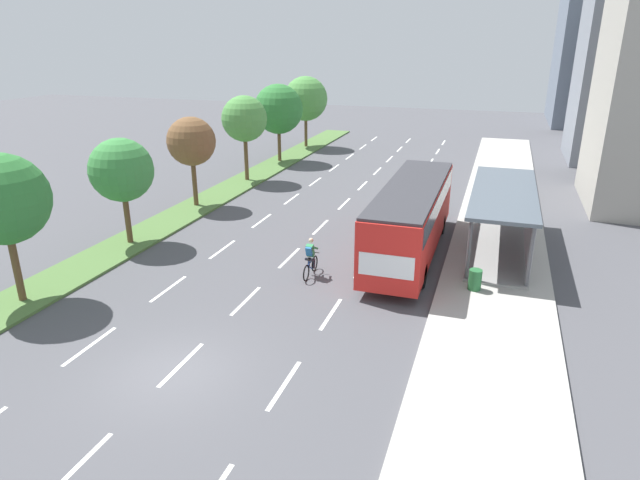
% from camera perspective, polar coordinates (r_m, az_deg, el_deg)
% --- Properties ---
extents(ground_plane, '(140.00, 140.00, 0.00)m').
position_cam_1_polar(ground_plane, '(17.92, -15.06, -13.19)').
color(ground_plane, '#4C4C51').
extents(median_strip, '(2.60, 52.00, 0.12)m').
position_cam_1_polar(median_strip, '(37.75, -9.41, 5.26)').
color(median_strip, '#4C7038').
rests_on(median_strip, ground).
extents(sidewalk_right, '(4.50, 52.00, 0.15)m').
position_cam_1_polar(sidewalk_right, '(33.64, 18.24, 2.66)').
color(sidewalk_right, '#ADAAA3').
rests_on(sidewalk_right, ground).
extents(lane_divider_left, '(0.14, 49.51, 0.01)m').
position_cam_1_polar(lane_divider_left, '(35.17, -2.97, 4.30)').
color(lane_divider_left, white).
rests_on(lane_divider_left, ground).
extents(lane_divider_center, '(0.14, 49.51, 0.01)m').
position_cam_1_polar(lane_divider_center, '(34.11, 2.53, 3.80)').
color(lane_divider_center, white).
rests_on(lane_divider_center, ground).
extents(lane_divider_right, '(0.14, 49.51, 0.01)m').
position_cam_1_polar(lane_divider_right, '(33.37, 8.33, 3.22)').
color(lane_divider_right, white).
rests_on(lane_divider_right, ground).
extents(bus_shelter, '(2.90, 9.76, 2.86)m').
position_cam_1_polar(bus_shelter, '(27.36, 18.99, 2.57)').
color(bus_shelter, gray).
rests_on(bus_shelter, sidewalk_right).
extents(bus, '(2.54, 11.29, 3.37)m').
position_cam_1_polar(bus, '(25.76, 9.50, 2.82)').
color(bus, red).
rests_on(bus, ground).
extents(cyclist, '(0.46, 1.82, 1.71)m').
position_cam_1_polar(cyclist, '(23.45, -1.01, -1.99)').
color(cyclist, black).
rests_on(cyclist, ground).
extents(median_tree_nearest, '(3.38, 3.38, 5.74)m').
position_cam_1_polar(median_tree_nearest, '(23.08, -30.20, 3.66)').
color(median_tree_nearest, brown).
rests_on(median_tree_nearest, median_strip).
extents(median_tree_second, '(3.05, 3.05, 5.18)m').
position_cam_1_polar(median_tree_second, '(27.93, -19.99, 6.84)').
color(median_tree_second, brown).
rests_on(median_tree_second, median_strip).
extents(median_tree_third, '(2.86, 2.86, 5.30)m').
position_cam_1_polar(median_tree_third, '(33.44, -13.26, 9.94)').
color(median_tree_third, brown).
rests_on(median_tree_third, median_strip).
extents(median_tree_fourth, '(3.16, 3.16, 5.90)m').
position_cam_1_polar(median_tree_fourth, '(39.13, -7.89, 12.38)').
color(median_tree_fourth, brown).
rests_on(median_tree_fourth, median_strip).
extents(median_tree_fifth, '(3.95, 3.95, 6.17)m').
position_cam_1_polar(median_tree_fifth, '(45.35, -4.35, 13.44)').
color(median_tree_fifth, brown).
rests_on(median_tree_fifth, median_strip).
extents(median_tree_farthest, '(3.99, 3.99, 6.35)m').
position_cam_1_polar(median_tree_farthest, '(51.62, -1.51, 14.50)').
color(median_tree_farthest, brown).
rests_on(median_tree_farthest, median_strip).
extents(trash_bin, '(0.52, 0.52, 0.85)m').
position_cam_1_polar(trash_bin, '(22.87, 15.84, -3.99)').
color(trash_bin, '#286B38').
rests_on(trash_bin, sidewalk_right).
extents(building_far_right, '(6.86, 8.52, 13.44)m').
position_cam_1_polar(building_far_right, '(59.57, 28.89, 15.06)').
color(building_far_right, gray).
rests_on(building_far_right, ground).
extents(building_tall_right, '(7.38, 14.48, 26.69)m').
position_cam_1_polar(building_tall_right, '(74.67, 27.05, 21.09)').
color(building_tall_right, slate).
rests_on(building_tall_right, ground).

